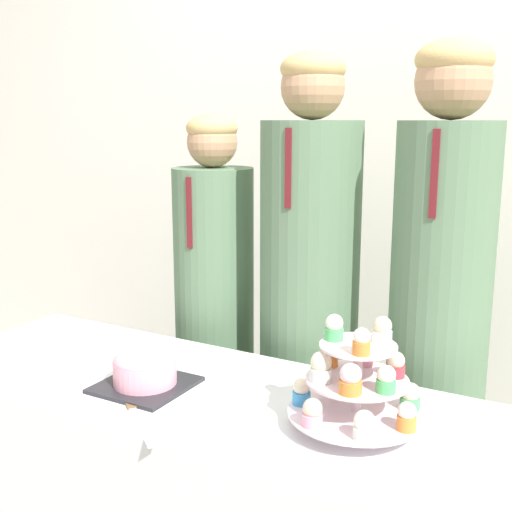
# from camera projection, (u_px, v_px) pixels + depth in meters

# --- Properties ---
(wall_back) EXTENTS (9.00, 0.06, 2.70)m
(wall_back) POSITION_uv_depth(u_px,v_px,m) (396.00, 130.00, 2.48)
(wall_back) COLOR silver
(wall_back) RESTS_ON ground_plane
(round_cake) EXTENTS (0.22, 0.22, 0.10)m
(round_cake) POSITION_uv_depth(u_px,v_px,m) (145.00, 369.00, 1.60)
(round_cake) COLOR #232328
(round_cake) RESTS_ON table
(cake_knife) EXTENTS (0.23, 0.19, 0.01)m
(cake_knife) POSITION_uv_depth(u_px,v_px,m) (133.00, 410.00, 1.48)
(cake_knife) COLOR silver
(cake_knife) RESTS_ON table
(cupcake_stand) EXTENTS (0.30, 0.30, 0.25)m
(cupcake_stand) POSITION_uv_depth(u_px,v_px,m) (357.00, 382.00, 1.37)
(cupcake_stand) COLOR silver
(cupcake_stand) RESTS_ON table
(student_0) EXTENTS (0.27, 0.27, 1.41)m
(student_0) POSITION_uv_depth(u_px,v_px,m) (215.00, 336.00, 2.18)
(student_0) COLOR #567556
(student_0) RESTS_ON ground_plane
(student_1) EXTENTS (0.30, 0.31, 1.58)m
(student_1) POSITION_uv_depth(u_px,v_px,m) (309.00, 329.00, 1.99)
(student_1) COLOR #567556
(student_1) RESTS_ON ground_plane
(student_2) EXTENTS (0.28, 0.28, 1.60)m
(student_2) POSITION_uv_depth(u_px,v_px,m) (437.00, 342.00, 1.80)
(student_2) COLOR #567556
(student_2) RESTS_ON ground_plane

